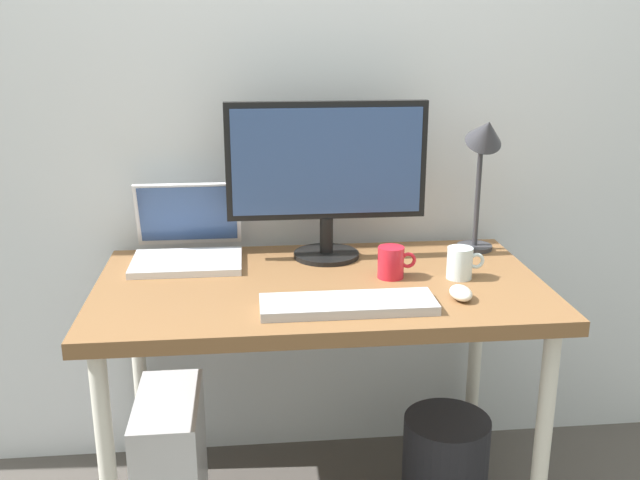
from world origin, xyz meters
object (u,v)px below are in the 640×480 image
mouse (461,293)px  glass_cup (460,263)px  keyboard (348,304)px  coffee_mug (392,262)px  desk_lamp (484,153)px  wastebasket (445,463)px  monitor (327,170)px  laptop (188,241)px  computer_tower (171,464)px  desk (320,306)px

mouse → glass_cup: 0.17m
keyboard → coffee_mug: (0.15, 0.22, 0.03)m
desk_lamp → wastebasket: desk_lamp is taller
monitor → laptop: monitor is taller
coffee_mug → computer_tower: 0.87m
desk → monitor: size_ratio=2.08×
desk → laptop: size_ratio=3.85×
desk_lamp → wastebasket: bearing=-120.8°
computer_tower → laptop: bearing=76.6°
desk_lamp → coffee_mug: desk_lamp is taller
computer_tower → glass_cup: bearing=0.5°
desk_lamp → keyboard: (-0.47, -0.42, -0.30)m
laptop → glass_cup: 0.81m
keyboard → computer_tower: 0.76m
desk → mouse: size_ratio=13.70×
desk → desk_lamp: 0.68m
coffee_mug → wastebasket: coffee_mug is taller
desk → keyboard: keyboard is taller
desk → laptop: 0.46m
wastebasket → laptop: bearing=162.3°
desk_lamp → mouse: 0.51m
mouse → glass_cup: glass_cup is taller
glass_cup → computer_tower: 1.02m
monitor → coffee_mug: monitor is taller
laptop → keyboard: 0.61m
laptop → glass_cup: size_ratio=3.00×
laptop → desk_lamp: bearing=-1.3°
keyboard → coffee_mug: bearing=54.9°
glass_cup → wastebasket: 0.65m
desk_lamp → glass_cup: 0.37m
monitor → glass_cup: 0.47m
coffee_mug → laptop: bearing=159.1°
monitor → laptop: size_ratio=1.85×
desk_lamp → keyboard: size_ratio=1.00×
mouse → wastebasket: size_ratio=0.30×
laptop → wastebasket: size_ratio=1.07×
monitor → computer_tower: 0.97m
keyboard → glass_cup: glass_cup is taller
desk_lamp → glass_cup: (-0.12, -0.23, -0.27)m
monitor → wastebasket: bearing=-33.0°
laptop → desk_lamp: 0.93m
keyboard → glass_cup: size_ratio=4.13×
mouse → computer_tower: (-0.79, 0.15, -0.56)m
laptop → monitor: bearing=-2.8°
desk_lamp → computer_tower: bearing=-166.3°
desk_lamp → wastebasket: 0.95m
laptop → computer_tower: laptop is taller
laptop → keyboard: size_ratio=0.73×
keyboard → laptop: bearing=134.2°
desk → coffee_mug: coffee_mug is taller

